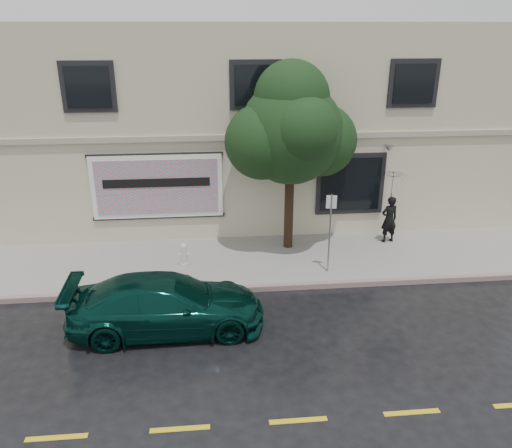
{
  "coord_description": "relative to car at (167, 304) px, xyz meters",
  "views": [
    {
      "loc": [
        -1.49,
        -10.7,
        6.89
      ],
      "look_at": [
        -0.25,
        2.2,
        1.72
      ],
      "focal_mm": 35.0,
      "sensor_mm": 36.0,
      "label": 1
    }
  ],
  "objects": [
    {
      "name": "billboard",
      "position": [
        -0.57,
        5.08,
        1.38
      ],
      "size": [
        4.3,
        0.16,
        2.2
      ],
      "color": "white",
      "rests_on": "ground"
    },
    {
      "name": "road_marking",
      "position": [
        2.63,
        -3.34,
        -0.67
      ],
      "size": [
        19.0,
        0.12,
        0.01
      ],
      "primitive_type": "cube",
      "color": "gold",
      "rests_on": "ground"
    },
    {
      "name": "ground",
      "position": [
        2.63,
        0.16,
        -0.68
      ],
      "size": [
        90.0,
        90.0,
        0.0
      ],
      "primitive_type": "plane",
      "color": "black",
      "rests_on": "ground"
    },
    {
      "name": "sign_pole",
      "position": [
        4.5,
        2.34,
        0.92
      ],
      "size": [
        0.29,
        0.07,
        2.39
      ],
      "rotation": [
        0.0,
        0.0,
        -0.17
      ],
      "color": "gray",
      "rests_on": "sidewalk"
    },
    {
      "name": "umbrella",
      "position": [
        6.99,
        4.31,
        1.43
      ],
      "size": [
        1.32,
        1.32,
        0.75
      ],
      "primitive_type": "imported",
      "rotation": [
        0.0,
        0.0,
        0.37
      ],
      "color": "black",
      "rests_on": "pedestrian"
    },
    {
      "name": "fire_hydrant",
      "position": [
        0.28,
        3.16,
        -0.18
      ],
      "size": [
        0.29,
        0.27,
        0.71
      ],
      "rotation": [
        0.0,
        0.0,
        -0.0
      ],
      "color": "silver",
      "rests_on": "sidewalk"
    },
    {
      "name": "sidewalk",
      "position": [
        2.63,
        3.41,
        -0.6
      ],
      "size": [
        20.0,
        3.5,
        0.15
      ],
      "primitive_type": "cube",
      "color": "gray",
      "rests_on": "ground"
    },
    {
      "name": "pedestrian",
      "position": [
        6.99,
        4.31,
        0.26
      ],
      "size": [
        0.64,
        0.48,
        1.58
      ],
      "primitive_type": "imported",
      "rotation": [
        0.0,
        0.0,
        3.34
      ],
      "color": "black",
      "rests_on": "sidewalk"
    },
    {
      "name": "car",
      "position": [
        0.0,
        0.0,
        0.0
      ],
      "size": [
        4.68,
        2.13,
        1.35
      ],
      "primitive_type": "imported",
      "rotation": [
        0.0,
        0.0,
        1.59
      ],
      "color": "#08312A",
      "rests_on": "ground"
    },
    {
      "name": "curb",
      "position": [
        2.63,
        1.66,
        -0.6
      ],
      "size": [
        20.0,
        0.18,
        0.16
      ],
      "primitive_type": "cube",
      "color": "gray",
      "rests_on": "ground"
    },
    {
      "name": "street_tree",
      "position": [
        3.61,
        4.22,
        3.21
      ],
      "size": [
        3.14,
        3.14,
        5.32
      ],
      "color": "#332317",
      "rests_on": "sidewalk"
    },
    {
      "name": "building",
      "position": [
        2.63,
        9.15,
        2.82
      ],
      "size": [
        20.0,
        8.12,
        7.0
      ],
      "color": "#BDB598",
      "rests_on": "ground"
    }
  ]
}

